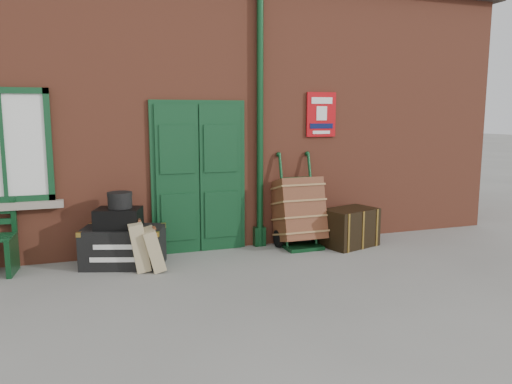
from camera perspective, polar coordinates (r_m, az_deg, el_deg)
name	(u,v)px	position (r m, az deg, el deg)	size (l,w,h in m)	color
ground	(249,278)	(6.42, -0.82, -9.78)	(80.00, 80.00, 0.00)	gray
station_building	(190,108)	(9.47, -7.57, 9.44)	(10.30, 4.30, 4.36)	brown
houdini_trunk	(124,247)	(7.07, -14.90, -6.06)	(1.07, 0.59, 0.54)	black
strongbox	(118,218)	(6.98, -15.44, -2.90)	(0.59, 0.43, 0.27)	black
hatbox	(120,200)	(6.97, -15.30, -0.90)	(0.32, 0.32, 0.21)	black
suitcase_back	(139,245)	(6.86, -13.28, -5.93)	(0.18, 0.46, 0.64)	tan
suitcase_front	(153,249)	(6.79, -11.66, -6.40)	(0.16, 0.41, 0.55)	tan
porter_trolley	(299,211)	(7.81, 4.89, -2.21)	(0.71, 0.76, 1.44)	#0D371A
dark_trunk	(350,227)	(7.99, 10.68, -3.99)	(0.82, 0.54, 0.59)	black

